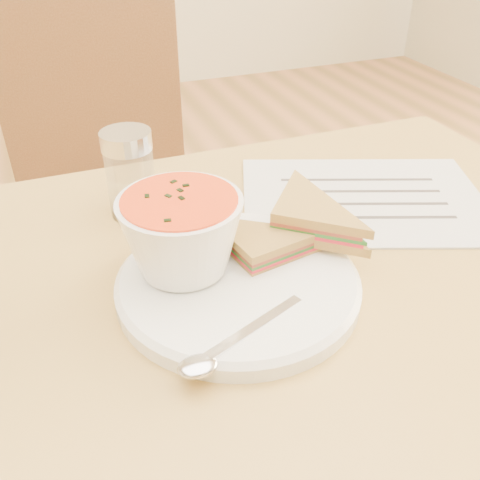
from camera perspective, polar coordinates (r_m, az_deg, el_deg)
name	(u,v)px	position (r m, az deg, el deg)	size (l,w,h in m)	color
chair_far	(93,226)	(1.25, -15.46, 1.41)	(0.42, 0.42, 0.94)	brown
plate	(238,284)	(0.57, -0.20, -4.73)	(0.26, 0.26, 0.02)	white
soup_bowl	(182,238)	(0.55, -6.21, 0.25)	(0.13, 0.13, 0.09)	white
sandwich_half_a	(252,270)	(0.55, 1.31, -3.24)	(0.10, 0.10, 0.03)	#B68F40
sandwich_half_b	(270,227)	(0.59, 3.19, 1.39)	(0.11, 0.11, 0.04)	#B68F40
spoon	(242,336)	(0.50, 0.24, -10.18)	(0.18, 0.04, 0.01)	silver
paper_menu	(364,198)	(0.76, 13.05, 4.36)	(0.33, 0.24, 0.00)	silver
condiment_shaker	(130,174)	(0.70, -11.62, 6.90)	(0.06, 0.06, 0.11)	silver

